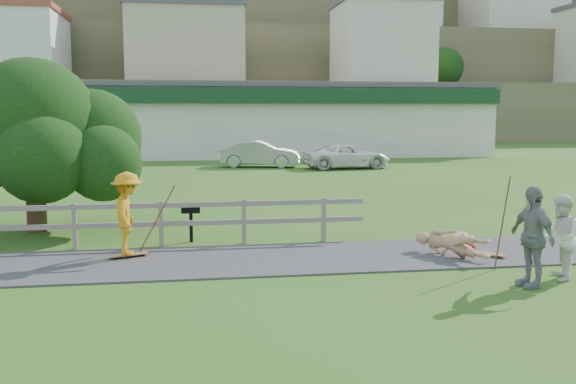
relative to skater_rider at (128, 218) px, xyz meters
name	(u,v)px	position (x,y,z in m)	size (l,w,h in m)	color
ground	(259,278)	(2.66, -2.07, -0.92)	(260.00, 260.00, 0.00)	#345C1A
path	(251,260)	(2.66, -0.57, -0.90)	(34.00, 3.00, 0.04)	#333335
fence	(47,220)	(-1.96, 1.23, -0.19)	(15.05, 0.10, 1.10)	slate
strip_mall	(260,120)	(6.66, 32.87, 1.66)	(32.50, 10.75, 5.10)	beige
hillside	(194,38)	(2.66, 89.23, 13.50)	(220.00, 67.00, 47.50)	#4E5532
skater_rider	(128,218)	(0.00, 0.00, 0.00)	(1.18, 0.68, 1.83)	orange
skater_fallen	(452,243)	(7.09, -1.01, -0.59)	(1.80, 0.43, 0.66)	tan
spectator_a	(560,238)	(8.39, -3.08, -0.09)	(0.81, 0.63, 1.66)	white
spectator_b	(532,237)	(7.58, -3.46, 0.03)	(1.11, 0.46, 1.90)	gray
car_silver	(260,154)	(5.44, 22.46, -0.15)	(1.61, 4.63, 1.52)	#A3A4AB
car_white	(347,156)	(10.19, 20.82, -0.24)	(2.25, 4.88, 1.36)	white
tree	(34,165)	(-2.74, 3.74, 0.88)	(5.57, 5.57, 3.59)	black
bbq	(191,223)	(1.38, 1.64, -0.42)	(0.45, 0.35, 0.98)	black
longboard_rider	(129,257)	(0.00, 0.00, -0.87)	(0.86, 0.21, 0.10)	brown
longboard_fallen	(487,255)	(7.89, -1.11, -0.87)	(0.83, 0.20, 0.09)	brown
helmet	(470,248)	(7.69, -0.66, -0.79)	(0.25, 0.25, 0.25)	#B00B18
pole_rider	(156,215)	(0.60, 0.40, -0.02)	(0.03, 0.03, 1.80)	#523321
pole_spec_left	(502,223)	(7.66, -2.17, 0.06)	(0.03, 0.03, 1.95)	#523321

